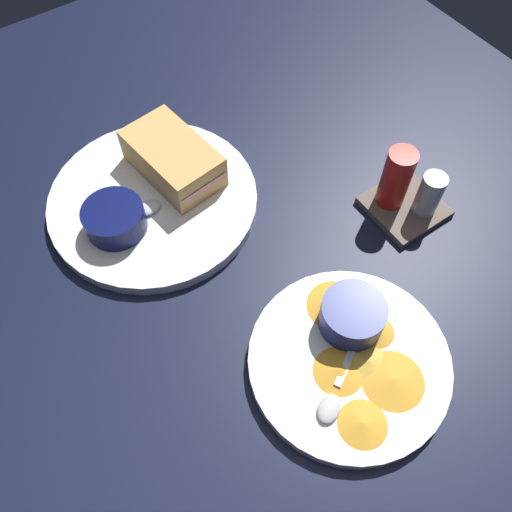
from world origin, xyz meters
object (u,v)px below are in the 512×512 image
(spoon_by_dark_ramekin, at_px, (158,203))
(spoon_by_gravy_ramekin, at_px, (334,397))
(plate_chips_companion, at_px, (349,362))
(ramekin_dark_sauce, at_px, (114,218))
(plate_sandwich_main, at_px, (153,201))
(sandwich_half_near, at_px, (173,158))
(ramekin_light_gravy, at_px, (353,315))
(condiment_caddy, at_px, (406,191))

(spoon_by_dark_ramekin, relative_size, spoon_by_gravy_ramekin, 1.06)
(plate_chips_companion, bearing_deg, ramekin_dark_sauce, -156.89)
(spoon_by_dark_ramekin, height_order, plate_chips_companion, spoon_by_dark_ramekin)
(plate_sandwich_main, height_order, ramekin_dark_sauce, ramekin_dark_sauce)
(plate_sandwich_main, bearing_deg, sandwich_half_near, 115.07)
(spoon_by_gravy_ramekin, bearing_deg, sandwich_half_near, 176.94)
(spoon_by_gravy_ramekin, bearing_deg, ramekin_light_gravy, 129.29)
(sandwich_half_near, distance_m, ramekin_light_gravy, 0.31)
(plate_sandwich_main, height_order, condiment_caddy, condiment_caddy)
(ramekin_light_gravy, relative_size, condiment_caddy, 0.75)
(sandwich_half_near, relative_size, plate_chips_companion, 0.64)
(plate_sandwich_main, height_order, spoon_by_gravy_ramekin, spoon_by_gravy_ramekin)
(ramekin_dark_sauce, bearing_deg, plate_sandwich_main, 106.07)
(sandwich_half_near, xyz_separation_m, ramekin_dark_sauce, (0.04, -0.10, -0.01))
(ramekin_dark_sauce, distance_m, spoon_by_dark_ramekin, 0.06)
(plate_chips_companion, distance_m, spoon_by_gravy_ramekin, 0.05)
(plate_chips_companion, height_order, condiment_caddy, condiment_caddy)
(ramekin_dark_sauce, xyz_separation_m, spoon_by_gravy_ramekin, (0.32, 0.09, -0.01))
(condiment_caddy, bearing_deg, spoon_by_dark_ramekin, -123.09)
(ramekin_dark_sauce, height_order, spoon_by_dark_ramekin, ramekin_dark_sauce)
(ramekin_dark_sauce, relative_size, ramekin_light_gravy, 1.06)
(spoon_by_dark_ramekin, relative_size, ramekin_light_gravy, 1.39)
(sandwich_half_near, relative_size, spoon_by_gravy_ramekin, 1.51)
(ramekin_dark_sauce, distance_m, spoon_by_gravy_ramekin, 0.33)
(plate_chips_companion, xyz_separation_m, ramekin_light_gravy, (-0.03, 0.03, 0.03))
(ramekin_light_gravy, bearing_deg, spoon_by_dark_ramekin, -160.15)
(spoon_by_gravy_ramekin, relative_size, condiment_caddy, 0.98)
(spoon_by_dark_ramekin, xyz_separation_m, spoon_by_gravy_ramekin, (0.32, 0.03, 0.00))
(sandwich_half_near, xyz_separation_m, ramekin_light_gravy, (0.30, 0.05, -0.00))
(plate_sandwich_main, relative_size, spoon_by_gravy_ramekin, 2.89)
(sandwich_half_near, distance_m, plate_chips_companion, 0.34)
(plate_sandwich_main, relative_size, sandwich_half_near, 1.92)
(sandwich_half_near, height_order, ramekin_light_gravy, sandwich_half_near)
(plate_sandwich_main, xyz_separation_m, condiment_caddy, (0.19, 0.26, 0.03))
(plate_chips_companion, bearing_deg, spoon_by_gravy_ramekin, -60.55)
(condiment_caddy, bearing_deg, ramekin_light_gravy, -60.49)
(ramekin_light_gravy, bearing_deg, plate_chips_companion, -39.81)
(plate_sandwich_main, distance_m, plate_chips_companion, 0.32)
(plate_chips_companion, relative_size, condiment_caddy, 2.30)
(plate_chips_companion, bearing_deg, sandwich_half_near, -176.26)
(ramekin_dark_sauce, relative_size, spoon_by_dark_ramekin, 0.76)
(plate_sandwich_main, xyz_separation_m, spoon_by_dark_ramekin, (0.02, 0.00, 0.01))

